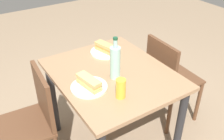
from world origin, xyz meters
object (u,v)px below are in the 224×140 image
object	(u,v)px
plate_near	(89,87)
plate_far	(105,52)
dining_table	(112,87)
water_bottle	(115,62)
knife_far	(109,48)
chair_far	(168,77)
beer_glass	(121,88)
baguette_sandwich_near	(89,82)
knife_near	(95,82)
baguette_sandwich_far	(105,47)
chair_near	(33,119)

from	to	relation	value
plate_near	plate_far	xyz separation A→B (m)	(-0.37, 0.35, 0.00)
dining_table	water_bottle	bearing A→B (deg)	-14.48
plate_far	knife_far	bearing A→B (deg)	115.66
chair_far	beer_glass	world-z (taller)	beer_glass
baguette_sandwich_near	knife_near	distance (m)	0.07
plate_far	baguette_sandwich_far	size ratio (longest dim) A/B	1.24
dining_table	chair_far	world-z (taller)	chair_far
knife_near	plate_far	bearing A→B (deg)	139.48
knife_near	beer_glass	distance (m)	0.23
knife_near	beer_glass	world-z (taller)	beer_glass
baguette_sandwich_near	chair_far	bearing A→B (deg)	95.83
beer_glass	water_bottle	bearing A→B (deg)	155.90
chair_far	water_bottle	distance (m)	0.74
baguette_sandwich_far	water_bottle	size ratio (longest dim) A/B	0.64
plate_near	plate_far	bearing A→B (deg)	136.29
chair_near	water_bottle	world-z (taller)	water_bottle
plate_far	dining_table	bearing A→B (deg)	-22.12
chair_near	baguette_sandwich_near	distance (m)	0.52
knife_far	beer_glass	world-z (taller)	beer_glass
water_bottle	chair_near	bearing A→B (deg)	-107.89
knife_near	baguette_sandwich_far	world-z (taller)	baguette_sandwich_far
chair_near	baguette_sandwich_far	world-z (taller)	chair_near
dining_table	plate_near	size ratio (longest dim) A/B	3.87
baguette_sandwich_far	beer_glass	xyz separation A→B (m)	(0.56, -0.23, 0.02)
chair_near	knife_near	xyz separation A→B (m)	(0.18, 0.42, 0.28)
plate_near	knife_near	world-z (taller)	knife_near
chair_far	dining_table	bearing A→B (deg)	-89.66
chair_far	chair_near	bearing A→B (deg)	-95.50
baguette_sandwich_near	plate_near	bearing A→B (deg)	0.00
dining_table	plate_near	distance (m)	0.29
baguette_sandwich_near	water_bottle	distance (m)	0.23
plate_near	beer_glass	xyz separation A→B (m)	(0.19, 0.13, 0.06)
baguette_sandwich_near	beer_glass	world-z (taller)	beer_glass
baguette_sandwich_far	knife_far	distance (m)	0.07
knife_far	water_bottle	xyz separation A→B (m)	(0.38, -0.19, 0.11)
beer_glass	knife_near	bearing A→B (deg)	-161.75
knife_near	plate_far	world-z (taller)	knife_near
chair_far	plate_far	distance (m)	0.62
chair_far	baguette_sandwich_near	xyz separation A→B (m)	(0.09, -0.84, 0.31)
plate_near	plate_far	size ratio (longest dim) A/B	1.00
plate_far	beer_glass	bearing A→B (deg)	-21.96
chair_far	baguette_sandwich_near	distance (m)	0.90
plate_near	baguette_sandwich_far	distance (m)	0.51
chair_far	knife_near	distance (m)	0.84
dining_table	plate_near	world-z (taller)	plate_near
dining_table	chair_near	distance (m)	0.63
chair_near	baguette_sandwich_far	size ratio (longest dim) A/B	4.31
beer_glass	baguette_sandwich_far	bearing A→B (deg)	158.04
knife_far	water_bottle	distance (m)	0.44
chair_far	chair_near	distance (m)	1.21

